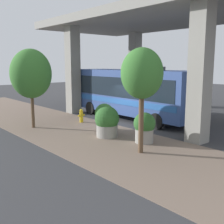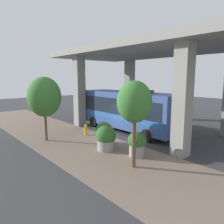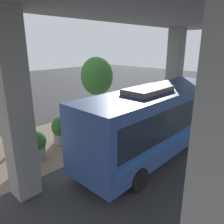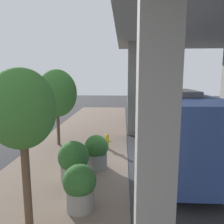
% 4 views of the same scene
% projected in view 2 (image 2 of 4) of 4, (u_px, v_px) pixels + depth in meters
% --- Properties ---
extents(ground_plane, '(80.00, 80.00, 0.00)m').
position_uv_depth(ground_plane, '(113.00, 138.00, 17.51)').
color(ground_plane, '#38383A').
rests_on(ground_plane, ground).
extents(sidewalk_strip, '(6.00, 40.00, 0.02)m').
position_uv_depth(sidewalk_strip, '(82.00, 145.00, 15.59)').
color(sidewalk_strip, '#7A6656').
rests_on(sidewalk_strip, ground).
extents(overpass, '(9.40, 19.48, 7.45)m').
position_uv_depth(overpass, '(148.00, 57.00, 19.05)').
color(overpass, gray).
rests_on(overpass, ground).
extents(bus, '(2.81, 10.05, 3.76)m').
position_uv_depth(bus, '(128.00, 109.00, 19.27)').
color(bus, '#334C8C').
rests_on(bus, ground).
extents(fire_hydrant, '(0.50, 0.24, 0.94)m').
position_uv_depth(fire_hydrant, '(86.00, 130.00, 18.21)').
color(fire_hydrant, gold).
rests_on(fire_hydrant, ground).
extents(planter_front, '(1.14, 1.14, 1.64)m').
position_uv_depth(planter_front, '(104.00, 133.00, 15.83)').
color(planter_front, gray).
rests_on(planter_front, ground).
extents(planter_middle, '(1.10, 1.10, 1.56)m').
position_uv_depth(planter_middle, '(137.00, 144.00, 13.22)').
color(planter_middle, gray).
rests_on(planter_middle, ground).
extents(planter_back, '(1.32, 1.32, 1.70)m').
position_uv_depth(planter_back, '(106.00, 138.00, 14.37)').
color(planter_back, gray).
rests_on(planter_back, ground).
extents(street_tree_near, '(1.83, 1.83, 4.64)m').
position_uv_depth(street_tree_near, '(134.00, 103.00, 11.22)').
color(street_tree_near, brown).
rests_on(street_tree_near, ground).
extents(street_tree_far, '(2.49, 2.49, 4.85)m').
position_uv_depth(street_tree_far, '(44.00, 97.00, 16.21)').
color(street_tree_far, brown).
rests_on(street_tree_far, ground).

